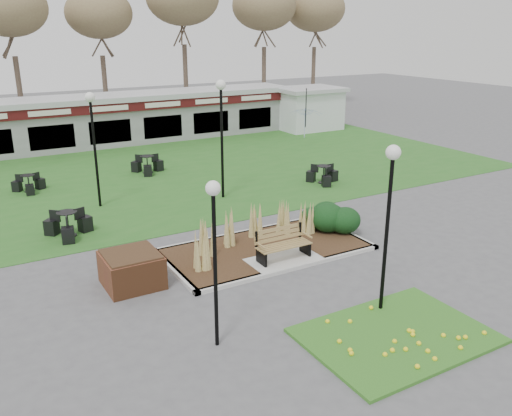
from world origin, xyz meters
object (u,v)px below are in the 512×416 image
bistro_set_a (29,186)px  patio_umbrella (305,123)px  bistro_set_b (68,228)px  brick_planter (132,269)px  park_bench (282,244)px  lamp_post_mid_right (221,113)px  lamp_post_near_left (214,229)px  bistro_set_d (148,167)px  bistro_set_c (323,177)px  service_hut (308,108)px  lamp_post_far_left (92,125)px  food_pavilion (103,120)px  lamp_post_near_right (390,193)px

bistro_set_a → patio_umbrella: size_ratio=0.55×
bistro_set_b → patio_umbrella: patio_umbrella is taller
brick_planter → bistro_set_b: bearing=99.0°
park_bench → bistro_set_b: bearing=133.8°
brick_planter → lamp_post_mid_right: (5.76, 5.91, 3.02)m
lamp_post_near_left → bistro_set_b: 8.89m
bistro_set_a → bistro_set_d: (5.45, 0.46, 0.03)m
bistro_set_c → lamp_post_mid_right: bearing=175.6°
service_hut → lamp_post_near_left: 27.03m
lamp_post_mid_right → bistro_set_c: size_ratio=3.20×
brick_planter → lamp_post_far_left: lamp_post_far_left is taller
lamp_post_far_left → bistro_set_d: lamp_post_far_left is taller
lamp_post_far_left → bistro_set_b: lamp_post_far_left is taller
food_pavilion → lamp_post_mid_right: (1.36, -13.05, 2.02)m
food_pavilion → bistro_set_a: food_pavilion is taller
lamp_post_mid_right → food_pavilion: bearing=96.0°
lamp_post_near_right → bistro_set_b: lamp_post_near_right is taller
lamp_post_near_left → patio_umbrella: 20.81m
lamp_post_near_right → lamp_post_far_left: 12.41m
park_bench → lamp_post_far_left: lamp_post_far_left is taller
brick_planter → food_pavilion: (4.40, 18.96, 1.00)m
lamp_post_far_left → bistro_set_a: 5.05m
service_hut → bistro_set_b: (-18.63, -12.40, -1.14)m
park_bench → bistro_set_a: 12.76m
bistro_set_a → park_bench: bearing=-64.6°
park_bench → bistro_set_b: park_bench is taller
lamp_post_mid_right → lamp_post_far_left: lamp_post_mid_right is taller
food_pavilion → bistro_set_c: 14.86m
lamp_post_near_right → bistro_set_d: 15.99m
park_bench → lamp_post_near_right: 4.53m
park_bench → lamp_post_near_left: 5.28m
food_pavilion → bistro_set_c: food_pavilion is taller
service_hut → patio_umbrella: bearing=-126.8°
brick_planter → patio_umbrella: bearing=40.3°
lamp_post_near_left → lamp_post_near_right: bearing=-9.2°
lamp_post_mid_right → service_hut: bearing=42.4°
bistro_set_a → patio_umbrella: 15.33m
brick_planter → patio_umbrella: size_ratio=0.60×
lamp_post_near_left → bistro_set_b: bearing=99.7°
park_bench → brick_planter: (-4.40, 0.75, -0.11)m
brick_planter → lamp_post_near_right: size_ratio=0.35×
bistro_set_a → bistro_set_c: bistro_set_c is taller
food_pavilion → lamp_post_mid_right: lamp_post_mid_right is taller
lamp_post_near_right → bistro_set_a: 16.65m
service_hut → lamp_post_mid_right: 16.57m
service_hut → lamp_post_mid_right: size_ratio=0.92×
bistro_set_c → service_hut: bearing=57.7°
lamp_post_far_left → patio_umbrella: lamp_post_far_left is taller
bistro_set_c → patio_umbrella: (3.51, 6.46, 1.19)m
lamp_post_mid_right → patio_umbrella: size_ratio=1.92×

